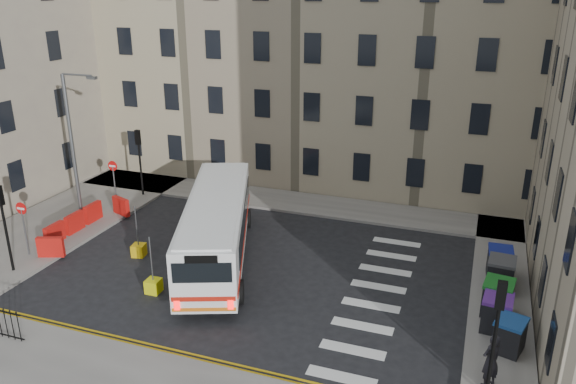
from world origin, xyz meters
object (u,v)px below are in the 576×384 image
Objects in this scene: wheelie_bin_d at (501,274)px; wheelie_bin_b at (497,313)px; streetlamp at (72,146)px; wheelie_bin_a at (509,335)px; bollard_chevron at (154,286)px; bus at (217,225)px; wheelie_bin_c at (498,298)px; wheelie_bin_e at (499,262)px; pedestrian at (491,361)px; bollard_yellow at (139,250)px.

wheelie_bin_b is at bearing -88.17° from wheelie_bin_d.
streetlamp is 5.82× the size of wheelie_bin_d.
wheelie_bin_a is at bearing -12.02° from streetlamp.
wheelie_bin_b reaches higher than wheelie_bin_a.
streetlamp is at bearing 146.42° from bollard_chevron.
streetlamp is 9.68m from bus.
wheelie_bin_c is 14.15m from bollard_chevron.
wheelie_bin_a is 4.48m from wheelie_bin_d.
wheelie_bin_a reaches higher than bollard_chevron.
streetlamp is 5.78× the size of wheelie_bin_c.
wheelie_bin_b is (12.60, -1.92, -0.94)m from bus.
wheelie_bin_b is at bearing -93.65° from wheelie_bin_e.
bus is 12.68m from wheelie_bin_c.
streetlamp is 22.18m from wheelie_bin_e.
pedestrian is (-0.31, -6.69, 0.25)m from wheelie_bin_d.
wheelie_bin_e is at bearing 110.28° from wheelie_bin_a.
bus is 12.96m from wheelie_bin_e.
bus is 6.00× the size of pedestrian.
wheelie_bin_a is 16.96m from bollard_yellow.
bollard_yellow is at bearing -58.98° from pedestrian.
bollard_yellow is 3.75m from bollard_chevron.
bus reaches higher than wheelie_bin_c.
bollard_chevron is at bearing -160.24° from wheelie_bin_c.
wheelie_bin_e reaches higher than bollard_yellow.
wheelie_bin_b is 3.49m from pedestrian.
wheelie_bin_e reaches higher than bollard_chevron.
bus is 8.11× the size of wheelie_bin_c.
wheelie_bin_c is at bearing -6.14° from streetlamp.
bollard_chevron is at bearing -33.58° from streetlamp.
wheelie_bin_c is at bearing 12.11° from bollard_chevron.
wheelie_bin_c is 16.40m from bollard_yellow.
bus is at bearing -169.96° from wheelie_bin_d.
bollard_chevron is (8.00, -5.31, -4.04)m from streetlamp.
wheelie_bin_e is 7.88m from pedestrian.
bus is at bearing 15.00° from bollard_yellow.
wheelie_bin_b is 0.96× the size of wheelie_bin_c.
wheelie_bin_c is 1.06× the size of wheelie_bin_e.
bus reaches higher than pedestrian.
wheelie_bin_a is at bearing -88.87° from wheelie_bin_e.
pedestrian is (-0.20, -4.61, 0.24)m from wheelie_bin_c.
wheelie_bin_c is at bearing 116.68° from wheelie_bin_a.
wheelie_bin_e is at bearing 94.18° from wheelie_bin_b.
wheelie_bin_a is at bearing -34.88° from bus.
wheelie_bin_b is 1.02× the size of wheelie_bin_e.
wheelie_bin_e is 2.22× the size of bollard_yellow.
wheelie_bin_a is (22.25, -4.74, -3.56)m from streetlamp.
wheelie_bin_a is 2.33m from pedestrian.
wheelie_bin_b is at bearing -83.50° from wheelie_bin_c.
bollard_chevron is at bearing -50.71° from pedestrian.
pedestrian is (-0.18, -3.48, 0.27)m from wheelie_bin_b.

